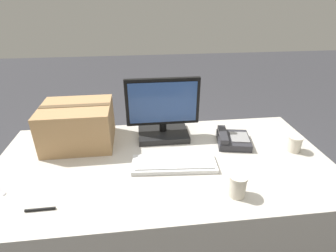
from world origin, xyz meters
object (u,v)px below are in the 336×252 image
monitor (163,115)px  paper_cup_right (294,144)px  paper_cup_left (237,185)px  spoon (0,189)px  keyboard (174,164)px  pen_marker (40,209)px  desk_phone (232,139)px  cardboard_box (78,125)px

monitor → paper_cup_right: (0.72, -0.26, -0.10)m
paper_cup_right → paper_cup_left: bearing=-144.9°
monitor → spoon: 0.91m
keyboard → pen_marker: (-0.60, -0.25, -0.01)m
keyboard → desk_phone: bearing=30.6°
cardboard_box → paper_cup_left: bearing=-35.5°
spoon → pen_marker: pen_marker is taller
cardboard_box → desk_phone: bearing=-7.2°
paper_cup_left → paper_cup_right: paper_cup_left is taller
monitor → pen_marker: (-0.57, -0.58, -0.14)m
paper_cup_left → spoon: bearing=171.4°
paper_cup_right → monitor: bearing=159.9°
paper_cup_left → cardboard_box: 0.95m
keyboard → cardboard_box: bearing=154.5°
paper_cup_right → pen_marker: paper_cup_right is taller
monitor → paper_cup_left: size_ratio=4.24×
keyboard → paper_cup_right: size_ratio=4.92×
paper_cup_left → pen_marker: 0.84m
desk_phone → paper_cup_left: (-0.13, -0.44, 0.03)m
paper_cup_right → cardboard_box: (-1.22, 0.23, 0.07)m
keyboard → cardboard_box: (-0.53, 0.30, 0.11)m
paper_cup_right → pen_marker: bearing=-166.4°
cardboard_box → pen_marker: size_ratio=3.22×
spoon → cardboard_box: 0.50m
cardboard_box → monitor: bearing=3.4°
keyboard → paper_cup_right: 0.70m
monitor → pen_marker: monitor is taller
monitor → desk_phone: bearing=-19.8°
spoon → pen_marker: 0.27m
monitor → cardboard_box: bearing=-176.6°
keyboard → pen_marker: size_ratio=3.67×
desk_phone → pen_marker: size_ratio=1.92×
cardboard_box → paper_cup_right: bearing=-10.8°
keyboard → monitor: bearing=98.5°
paper_cup_right → pen_marker: size_ratio=0.75×
desk_phone → paper_cup_right: size_ratio=2.57×
paper_cup_left → cardboard_box: (-0.77, 0.55, 0.07)m
monitor → paper_cup_left: monitor is taller
spoon → pen_marker: bearing=17.1°
paper_cup_right → pen_marker: 1.33m
paper_cup_right → spoon: paper_cup_right is taller
keyboard → pen_marker: keyboard is taller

